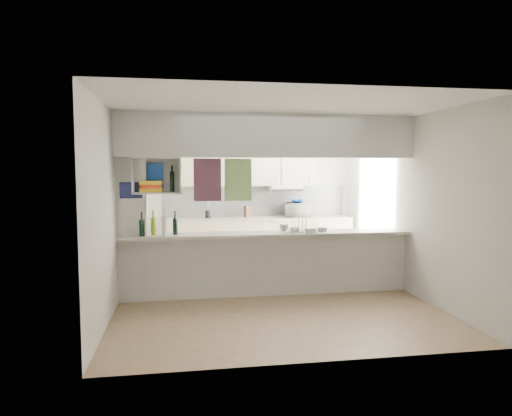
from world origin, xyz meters
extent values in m
plane|color=#8B6D51|center=(0.00, 0.00, 0.00)|extent=(4.80, 4.80, 0.00)
plane|color=white|center=(0.00, 0.00, 2.60)|extent=(4.80, 4.80, 0.00)
plane|color=silver|center=(0.00, 2.40, 1.30)|extent=(4.20, 0.00, 4.20)
plane|color=silver|center=(-2.10, 0.00, 1.30)|extent=(0.00, 4.80, 4.80)
plane|color=silver|center=(2.10, 0.00, 1.30)|extent=(0.00, 4.80, 4.80)
cube|color=silver|center=(0.00, 0.00, 0.44)|extent=(4.20, 0.15, 0.88)
cube|color=beige|center=(0.00, 0.00, 0.90)|extent=(4.20, 0.50, 0.04)
cube|color=white|center=(0.00, 0.00, 2.30)|extent=(4.20, 0.50, 0.60)
cube|color=silver|center=(-1.90, 0.00, 1.30)|extent=(0.40, 0.18, 2.60)
cube|color=#191E4C|center=(-1.90, -0.10, 1.55)|extent=(0.30, 0.01, 0.22)
cube|color=white|center=(-1.90, -0.10, 1.32)|extent=(0.30, 0.01, 0.24)
cube|color=#2C1326|center=(-0.85, 0.22, 1.68)|extent=(0.40, 0.02, 0.62)
cube|color=#1B7B69|center=(-0.40, 0.22, 1.68)|extent=(0.40, 0.02, 0.62)
cube|color=white|center=(-1.55, -0.10, 1.51)|extent=(0.65, 0.35, 0.02)
cube|color=white|center=(-1.55, -0.10, 1.99)|extent=(0.65, 0.35, 0.02)
cube|color=white|center=(-1.55, 0.06, 1.75)|extent=(0.65, 0.02, 0.50)
cube|color=white|center=(-1.86, -0.10, 1.75)|extent=(0.02, 0.35, 0.50)
cube|color=white|center=(-1.24, -0.10, 1.75)|extent=(0.02, 0.35, 0.50)
cube|color=gold|center=(-1.63, -0.10, 1.55)|extent=(0.30, 0.24, 0.05)
cube|color=red|center=(-1.63, -0.10, 1.60)|extent=(0.28, 0.22, 0.05)
cube|color=gold|center=(-1.63, -0.10, 1.65)|extent=(0.30, 0.24, 0.05)
cube|color=#0D3898|center=(-1.60, 0.02, 1.75)|extent=(0.26, 0.02, 0.34)
cylinder|color=black|center=(-1.35, -0.10, 1.67)|extent=(0.06, 0.06, 0.28)
cube|color=beige|center=(0.20, 2.10, 0.45)|extent=(3.60, 0.60, 0.90)
cube|color=beige|center=(0.20, 2.10, 0.91)|extent=(3.60, 0.63, 0.03)
cube|color=silver|center=(0.20, 2.38, 1.22)|extent=(3.60, 0.03, 0.60)
cube|color=beige|center=(0.00, 2.23, 1.88)|extent=(2.62, 0.34, 0.72)
cube|color=white|center=(0.75, 2.16, 1.48)|extent=(0.60, 0.46, 0.12)
cube|color=silver|center=(0.75, 1.93, 1.45)|extent=(0.60, 0.02, 0.05)
imported|color=white|center=(0.99, 2.06, 1.06)|extent=(0.57, 0.45, 0.28)
imported|color=#0D3898|center=(0.97, 2.05, 1.23)|extent=(0.24, 0.24, 0.06)
cube|color=silver|center=(0.57, 0.02, 0.93)|extent=(0.44, 0.38, 0.01)
cylinder|color=white|center=(0.48, 0.05, 1.03)|extent=(0.06, 0.19, 0.19)
cylinder|color=white|center=(0.53, 0.03, 1.03)|extent=(0.06, 0.19, 0.19)
cylinder|color=white|center=(0.59, 0.02, 1.03)|extent=(0.06, 0.19, 0.19)
imported|color=white|center=(0.24, -0.05, 0.99)|extent=(0.16, 0.16, 0.10)
cylinder|color=black|center=(-1.77, -0.10, 1.04)|extent=(0.07, 0.07, 0.23)
cylinder|color=black|center=(-1.77, -0.10, 1.20)|extent=(0.03, 0.03, 0.11)
cylinder|color=#7EA11A|center=(-1.62, -0.02, 1.04)|extent=(0.07, 0.07, 0.25)
cylinder|color=#7EA11A|center=(-1.62, -0.02, 1.22)|extent=(0.03, 0.03, 0.11)
cylinder|color=silver|center=(-1.47, -0.10, 1.05)|extent=(0.07, 0.07, 0.26)
cylinder|color=silver|center=(-1.47, -0.10, 1.24)|extent=(0.03, 0.03, 0.11)
cylinder|color=black|center=(-1.32, -0.02, 1.04)|extent=(0.07, 0.07, 0.23)
cylinder|color=black|center=(-1.32, -0.02, 1.20)|extent=(0.03, 0.03, 0.11)
cylinder|color=silver|center=(0.40, -0.01, 0.96)|extent=(0.14, 0.14, 0.07)
cube|color=silver|center=(0.60, -0.11, 0.95)|extent=(0.14, 0.10, 0.06)
cube|color=silver|center=(0.81, -0.01, 0.95)|extent=(0.14, 0.10, 0.06)
cube|color=black|center=(0.75, -0.08, 0.93)|extent=(0.14, 0.07, 0.01)
cylinder|color=black|center=(-0.74, 2.15, 0.99)|extent=(0.10, 0.10, 0.14)
cube|color=brown|center=(0.02, 2.18, 1.03)|extent=(0.13, 0.12, 0.22)
camera|label=1|loc=(-1.21, -6.45, 1.82)|focal=32.00mm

